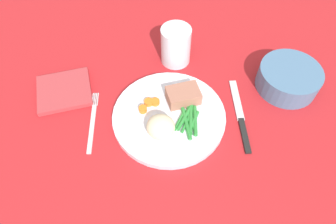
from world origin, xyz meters
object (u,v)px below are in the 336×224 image
(dinner_plate, at_px, (168,116))
(napkin, at_px, (63,91))
(meat_portion, at_px, (182,96))
(salad_bowl, at_px, (288,77))
(fork, at_px, (92,122))
(knife, at_px, (239,116))
(water_glass, at_px, (175,47))

(dinner_plate, distance_m, napkin, 0.27)
(meat_portion, height_order, salad_bowl, salad_bowl)
(fork, bearing_deg, dinner_plate, -0.35)
(meat_portion, distance_m, knife, 0.14)
(water_glass, bearing_deg, meat_portion, -86.66)
(meat_portion, bearing_deg, water_glass, 93.34)
(dinner_plate, distance_m, salad_bowl, 0.31)
(fork, bearing_deg, water_glass, 42.33)
(fork, bearing_deg, salad_bowl, 9.38)
(water_glass, distance_m, salad_bowl, 0.29)
(salad_bowl, height_order, napkin, salad_bowl)
(dinner_plate, xyz_separation_m, napkin, (-0.25, 0.09, -0.00))
(knife, bearing_deg, dinner_plate, 174.53)
(meat_portion, xyz_separation_m, salad_bowl, (0.26, 0.04, -0.00))
(water_glass, bearing_deg, fork, -136.48)
(dinner_plate, bearing_deg, water_glass, 82.08)
(meat_portion, relative_size, salad_bowl, 0.50)
(fork, height_order, water_glass, water_glass)
(knife, relative_size, salad_bowl, 1.38)
(fork, relative_size, napkin, 1.30)
(meat_portion, relative_size, water_glass, 0.74)
(knife, bearing_deg, napkin, 163.05)
(knife, distance_m, water_glass, 0.24)
(meat_portion, distance_m, water_glass, 0.15)
(meat_portion, height_order, fork, meat_portion)
(dinner_plate, distance_m, meat_portion, 0.06)
(dinner_plate, bearing_deg, napkin, 160.49)
(dinner_plate, distance_m, knife, 0.17)
(knife, xyz_separation_m, water_glass, (-0.14, 0.19, 0.04))
(meat_portion, distance_m, salad_bowl, 0.26)
(fork, bearing_deg, napkin, 128.90)
(meat_portion, distance_m, napkin, 0.29)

